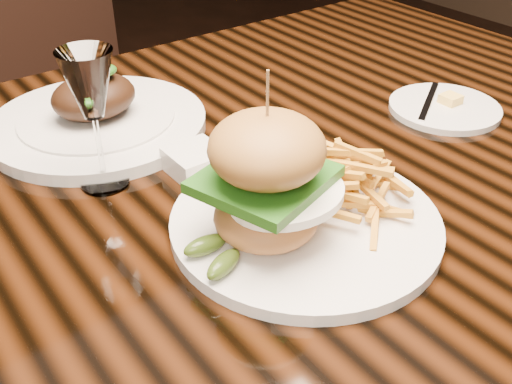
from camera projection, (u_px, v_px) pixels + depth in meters
dining_table at (192, 224)px, 0.82m from camera, size 1.60×0.90×0.75m
burger_plate at (303, 191)px, 0.65m from camera, size 0.31×0.31×0.20m
side_saucer at (444, 107)px, 0.93m from camera, size 0.17×0.17×0.02m
ramekin at (195, 161)px, 0.78m from camera, size 0.07×0.07×0.03m
wine_glass at (90, 90)px, 0.69m from camera, size 0.06×0.06×0.18m
far_dish at (97, 117)px, 0.87m from camera, size 0.31×0.31×0.10m
chair_far at (70, 80)px, 1.56m from camera, size 0.55×0.55×0.95m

